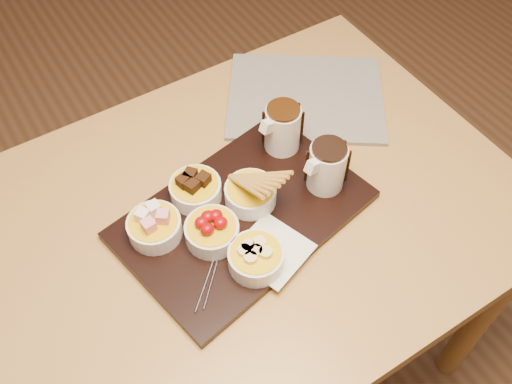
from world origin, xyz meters
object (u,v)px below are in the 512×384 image
dining_table (221,249)px  serving_board (243,215)px  bowl_strawberries (212,232)px  pitcher_dark_chocolate (327,167)px  pitcher_milk_chocolate (282,129)px  newspaper (306,97)px

dining_table → serving_board: size_ratio=2.61×
bowl_strawberries → pitcher_dark_chocolate: pitcher_dark_chocolate is taller
serving_board → bowl_strawberries: 0.08m
pitcher_dark_chocolate → bowl_strawberries: bearing=167.3°
pitcher_dark_chocolate → pitcher_milk_chocolate: bearing=85.6°
dining_table → pitcher_milk_chocolate: pitcher_milk_chocolate is taller
pitcher_milk_chocolate → bowl_strawberries: bearing=-163.6°
serving_board → newspaper: 0.36m
serving_board → bowl_strawberries: bearing=-176.4°
serving_board → pitcher_dark_chocolate: size_ratio=4.59×
dining_table → pitcher_dark_chocolate: (0.22, -0.04, 0.17)m
dining_table → bowl_strawberries: (-0.03, -0.04, 0.14)m
dining_table → serving_board: 0.12m
serving_board → pitcher_dark_chocolate: 0.19m
serving_board → pitcher_dark_chocolate: pitcher_dark_chocolate is taller
serving_board → newspaper: serving_board is taller
pitcher_dark_chocolate → newspaper: 0.27m
pitcher_dark_chocolate → dining_table: bearing=157.7°
dining_table → newspaper: 0.40m
bowl_strawberries → pitcher_dark_chocolate: size_ratio=1.00×
newspaper → bowl_strawberries: bearing=-113.7°
bowl_strawberries → dining_table: bearing=48.3°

